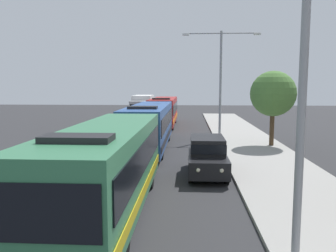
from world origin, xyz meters
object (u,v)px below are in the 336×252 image
Objects in this scene: bus_middle at (164,111)px; roadside_tree at (273,94)px; bus_second_in_line at (150,125)px; bus_lead at (108,165)px; white_suv at (207,154)px; box_truck_oncoming at (143,107)px; streetlamp_mid at (221,72)px; streetlamp_near at (305,47)px.

bus_middle is 2.20× the size of roadside_tree.
roadside_tree reaches higher than bus_second_in_line.
bus_second_in_line is 2.27× the size of roadside_tree.
bus_lead and bus_middle have the same top height.
bus_second_in_line is 9.03m from roadside_tree.
bus_second_in_line is 8.09m from white_suv.
bus_middle is 1.65× the size of box_truck_oncoming.
streetlamp_mid is 1.65× the size of roadside_tree.
box_truck_oncoming is 23.21m from roadside_tree.
box_truck_oncoming is at bearing 104.15° from white_suv.
roadside_tree is (5.03, 8.04, 2.82)m from white_suv.
roadside_tree reaches higher than white_suv.
bus_second_in_line is 13.67m from bus_middle.
streetlamp_near is at bearing -31.98° from bus_lead.
streetlamp_near is 1.58× the size of roadside_tree.
box_truck_oncoming is 0.81× the size of streetlamp_mid.
bus_middle reaches higher than white_suv.
white_suv is 28.65m from box_truck_oncoming.
roadside_tree is (8.73, 0.87, 2.16)m from bus_second_in_line.
streetlamp_near is at bearing -71.27° from bus_second_in_line.
box_truck_oncoming is 37.72m from streetlamp_near.
streetlamp_near reaches higher than bus_lead.
bus_middle is at bearing 90.00° from bus_lead.
bus_second_in_line and bus_middle have the same top height.
box_truck_oncoming is at bearing 99.10° from bus_second_in_line.
box_truck_oncoming is at bearing 119.60° from streetlamp_mid.
streetlamp_mid is at bearing 73.16° from bus_lead.
white_suv is at bearing -79.94° from bus_middle.
streetlamp_near is 17.18m from roadside_tree.
bus_middle is at bearing 124.31° from roadside_tree.
bus_lead is 2.01× the size of roadside_tree.
streetlamp_near reaches higher than roadside_tree.
bus_second_in_line is at bearing 90.00° from bus_lead.
white_suv is (3.70, 5.38, -0.66)m from bus_lead.
roadside_tree reaches higher than box_truck_oncoming.
roadside_tree is at bearing 78.78° from streetlamp_near.
box_truck_oncoming is (-3.30, 33.15, 0.01)m from bus_lead.
bus_middle is (0.00, 26.22, 0.00)m from bus_lead.
white_suv is (3.70, -20.84, -0.66)m from bus_middle.
bus_second_in_line is at bearing -90.00° from bus_middle.
bus_lead and bus_second_in_line have the same top height.
box_truck_oncoming is at bearing 95.69° from bus_lead.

